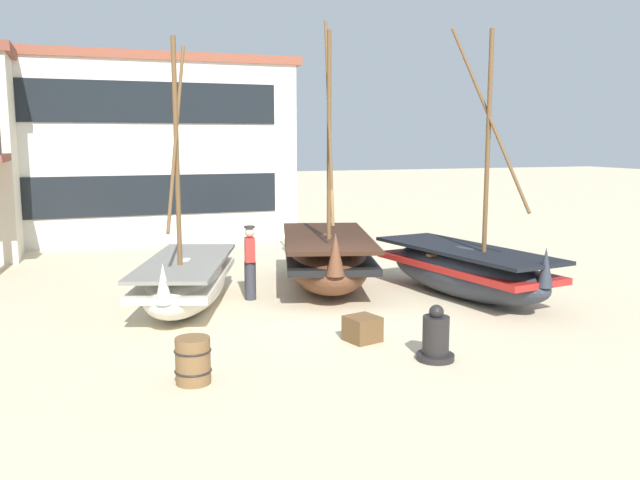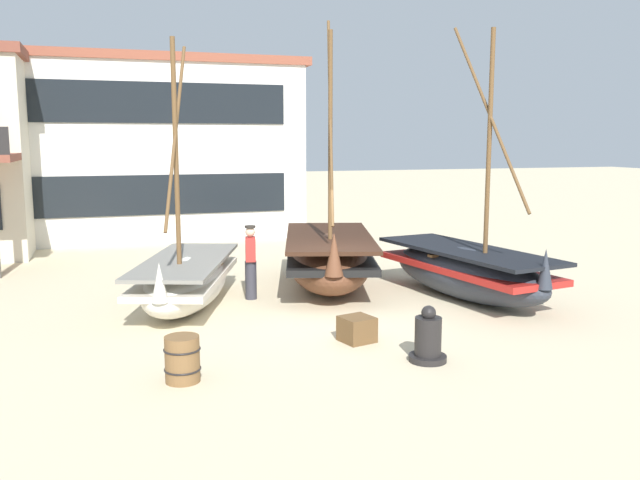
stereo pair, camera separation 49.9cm
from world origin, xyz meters
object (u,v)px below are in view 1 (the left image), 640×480
at_px(wooden_barrel, 193,360).
at_px(cargo_crate, 362,329).
at_px(fishing_boat_far_right, 327,258).
at_px(fisherman_by_hull, 250,263).
at_px(fishing_boat_near_left, 465,269).
at_px(capstan_winch, 436,338).
at_px(harbor_building_main, 140,148).
at_px(fishing_boat_centre_large, 186,281).

distance_m(wooden_barrel, cargo_crate, 3.39).
distance_m(fishing_boat_far_right, fisherman_by_hull, 2.15).
bearing_deg(fishing_boat_near_left, fisherman_by_hull, 163.04).
xyz_separation_m(capstan_winch, harbor_building_main, (-3.15, 16.60, 2.91)).
height_order(fishing_boat_far_right, harbor_building_main, harbor_building_main).
xyz_separation_m(wooden_barrel, harbor_building_main, (0.78, 16.31, 2.93)).
bearing_deg(harbor_building_main, cargo_crate, -80.92).
distance_m(fishing_boat_centre_large, capstan_winch, 5.87).
relative_size(fishing_boat_near_left, harbor_building_main, 0.55).
bearing_deg(capstan_winch, fisherman_by_hull, 109.76).
height_order(fishing_boat_near_left, capstan_winch, fishing_boat_near_left).
bearing_deg(capstan_winch, harbor_building_main, 100.74).
xyz_separation_m(fishing_boat_far_right, cargo_crate, (-0.94, -4.34, -0.50)).
height_order(wooden_barrel, harbor_building_main, harbor_building_main).
relative_size(fisherman_by_hull, wooden_barrel, 2.41).
xyz_separation_m(fishing_boat_near_left, fishing_boat_centre_large, (-6.19, 1.13, -0.05)).
height_order(fishing_boat_near_left, fisherman_by_hull, fishing_boat_near_left).
xyz_separation_m(fisherman_by_hull, cargo_crate, (1.13, -3.76, -0.61)).
xyz_separation_m(fishing_boat_near_left, fishing_boat_far_right, (-2.64, 2.01, 0.08)).
bearing_deg(wooden_barrel, fishing_boat_near_left, 26.62).
relative_size(fishing_boat_far_right, wooden_barrel, 9.17).
xyz_separation_m(fishing_boat_near_left, capstan_winch, (-2.86, -3.69, -0.28)).
bearing_deg(harbor_building_main, fishing_boat_near_left, -65.04).
height_order(fishing_boat_near_left, fishing_boat_centre_large, fishing_boat_near_left).
bearing_deg(capstan_winch, fishing_boat_far_right, 87.75).
height_order(fishing_boat_centre_large, wooden_barrel, fishing_boat_centre_large).
height_order(fishing_boat_centre_large, cargo_crate, fishing_boat_centre_large).
height_order(fishing_boat_near_left, cargo_crate, fishing_boat_near_left).
bearing_deg(fishing_boat_centre_large, fisherman_by_hull, 11.61).
distance_m(capstan_winch, harbor_building_main, 17.15).
bearing_deg(fishing_boat_far_right, fishing_boat_centre_large, -166.12).
xyz_separation_m(capstan_winch, cargo_crate, (-0.71, 1.37, -0.14)).
relative_size(cargo_crate, harbor_building_main, 0.05).
xyz_separation_m(fishing_boat_near_left, wooden_barrel, (-6.79, -3.40, -0.29)).
xyz_separation_m(fishing_boat_near_left, fisherman_by_hull, (-4.70, 1.43, 0.19)).
bearing_deg(fishing_boat_centre_large, harbor_building_main, 89.10).
xyz_separation_m(fishing_boat_centre_large, harbor_building_main, (0.18, 11.78, 2.68)).
height_order(fishing_boat_far_right, wooden_barrel, fishing_boat_far_right).
bearing_deg(fishing_boat_near_left, wooden_barrel, -153.38).
bearing_deg(capstan_winch, fishing_boat_near_left, 52.24).
bearing_deg(harbor_building_main, fishing_boat_far_right, -72.81).
relative_size(fishing_boat_far_right, fisherman_by_hull, 3.81).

